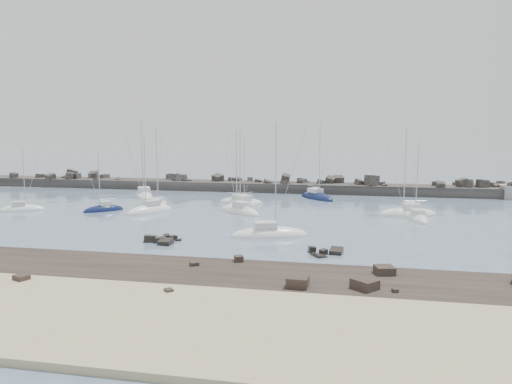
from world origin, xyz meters
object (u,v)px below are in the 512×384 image
sailboat_2 (104,210)px  sailboat_0 (22,210)px  sailboat_5 (240,212)px  sailboat_13 (150,211)px  sailboat_10 (417,218)px  sailboat_7 (269,235)px  sailboat_1 (144,196)px  sailboat_9 (408,214)px  sailboat_3 (157,207)px  sailboat_4 (241,202)px  sailboat_8 (317,198)px  sailboat_6 (243,206)px

sailboat_2 → sailboat_0: bearing=-170.5°
sailboat_5 → sailboat_13: size_ratio=1.03×
sailboat_10 → sailboat_7: bearing=-141.1°
sailboat_1 → sailboat_9: bearing=-13.0°
sailboat_3 → sailboat_4: (12.08, 7.97, -0.01)m
sailboat_10 → sailboat_13: 39.59m
sailboat_0 → sailboat_9: size_ratio=0.77×
sailboat_10 → sailboat_3: bearing=177.0°
sailboat_0 → sailboat_5: size_ratio=0.79×
sailboat_2 → sailboat_4: 22.69m
sailboat_5 → sailboat_10: size_ratio=1.12×
sailboat_0 → sailboat_2: bearing=9.5°
sailboat_4 → sailboat_10: (27.97, -10.06, 0.00)m
sailboat_7 → sailboat_8: size_ratio=1.00×
sailboat_8 → sailboat_9: bearing=-45.6°
sailboat_10 → sailboat_13: (-39.55, -1.82, 0.03)m
sailboat_1 → sailboat_0: bearing=-123.9°
sailboat_2 → sailboat_6: sailboat_6 is taller
sailboat_2 → sailboat_6: bearing=23.1°
sailboat_9 → sailboat_7: bearing=-134.4°
sailboat_13 → sailboat_1: bearing=116.9°
sailboat_2 → sailboat_3: size_ratio=0.73×
sailboat_0 → sailboat_10: 59.92m
sailboat_5 → sailboat_9: size_ratio=0.98×
sailboat_4 → sailboat_6: sailboat_6 is taller
sailboat_3 → sailboat_10: sailboat_3 is taller
sailboat_3 → sailboat_9: size_ratio=1.00×
sailboat_2 → sailboat_9: sailboat_9 is taller
sailboat_4 → sailboat_8: (12.37, 8.02, 0.02)m
sailboat_10 → sailboat_0: bearing=-175.7°
sailboat_0 → sailboat_5: (33.90, 4.73, 0.02)m
sailboat_1 → sailboat_8: bearing=7.6°
sailboat_8 → sailboat_10: 23.88m
sailboat_5 → sailboat_7: (7.24, -15.30, -0.01)m
sailboat_0 → sailboat_5: bearing=7.9°
sailboat_0 → sailboat_8: 49.57m
sailboat_8 → sailboat_13: size_ratio=1.12×
sailboat_0 → sailboat_4: bearing=24.5°
sailboat_7 → sailboat_2: bearing=155.9°
sailboat_2 → sailboat_6: size_ratio=0.75×
sailboat_2 → sailboat_7: size_ratio=0.69×
sailboat_3 → sailboat_7: sailboat_7 is taller
sailboat_4 → sailboat_10: sailboat_4 is taller
sailboat_6 → sailboat_7: 22.85m
sailboat_0 → sailboat_6: 34.71m
sailboat_4 → sailboat_9: 27.96m
sailboat_8 → sailboat_13: (-23.95, -19.90, 0.01)m
sailboat_1 → sailboat_6: 22.05m
sailboat_5 → sailboat_9: sailboat_9 is taller
sailboat_2 → sailboat_3: bearing=32.3°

